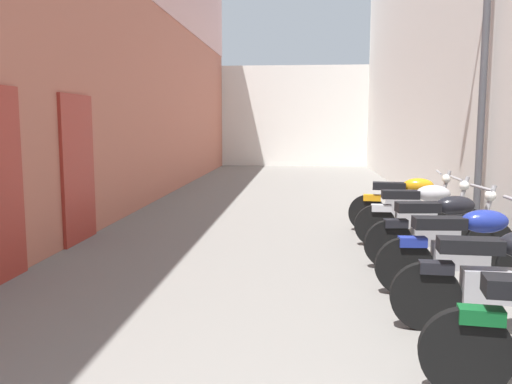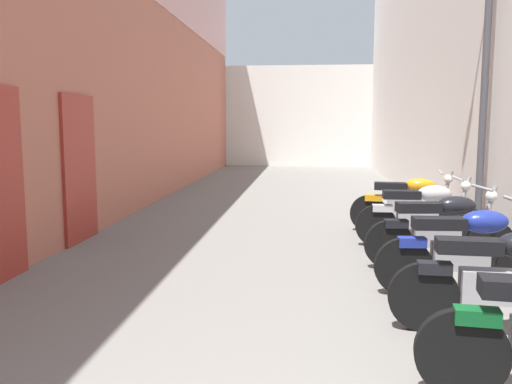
# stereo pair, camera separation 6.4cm
# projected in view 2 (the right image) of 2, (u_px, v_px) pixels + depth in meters

# --- Properties ---
(ground_plane) EXTENTS (38.47, 38.47, 0.00)m
(ground_plane) POSITION_uv_depth(u_px,v_px,m) (282.00, 226.00, 9.33)
(ground_plane) COLOR slate
(building_left) EXTENTS (0.45, 22.47, 7.98)m
(building_left) POSITION_uv_depth(u_px,v_px,m) (133.00, 13.00, 11.05)
(building_left) COLOR #B76651
(building_left) RESTS_ON ground
(building_right) EXTENTS (0.45, 22.47, 6.67)m
(building_right) POSITION_uv_depth(u_px,v_px,m) (451.00, 43.00, 10.57)
(building_right) COLOR silver
(building_right) RESTS_ON ground
(building_far_end) EXTENTS (9.01, 2.00, 4.12)m
(building_far_end) POSITION_uv_depth(u_px,v_px,m) (298.00, 116.00, 23.12)
(building_far_end) COLOR silver
(building_far_end) RESTS_ON ground
(motorcycle_fourth) EXTENTS (1.85, 0.58, 1.04)m
(motorcycle_fourth) POSITION_uv_depth(u_px,v_px,m) (503.00, 278.00, 4.49)
(motorcycle_fourth) COLOR black
(motorcycle_fourth) RESTS_ON ground
(motorcycle_fifth) EXTENTS (1.85, 0.58, 1.04)m
(motorcycle_fifth) POSITION_uv_depth(u_px,v_px,m) (466.00, 248.00, 5.54)
(motorcycle_fifth) COLOR black
(motorcycle_fifth) RESTS_ON ground
(motorcycle_sixth) EXTENTS (1.85, 0.58, 1.04)m
(motorcycle_sixth) POSITION_uv_depth(u_px,v_px,m) (441.00, 228.00, 6.59)
(motorcycle_sixth) COLOR black
(motorcycle_sixth) RESTS_ON ground
(motorcycle_seventh) EXTENTS (1.85, 0.58, 1.04)m
(motorcycle_seventh) POSITION_uv_depth(u_px,v_px,m) (422.00, 213.00, 7.72)
(motorcycle_seventh) COLOR black
(motorcycle_seventh) RESTS_ON ground
(motorcycle_eighth) EXTENTS (1.84, 0.58, 1.04)m
(motorcycle_eighth) POSITION_uv_depth(u_px,v_px,m) (409.00, 203.00, 8.72)
(motorcycle_eighth) COLOR black
(motorcycle_eighth) RESTS_ON ground
(street_lamp) EXTENTS (0.79, 0.18, 5.04)m
(street_lamp) POSITION_uv_depth(u_px,v_px,m) (481.00, 39.00, 7.38)
(street_lamp) COLOR #47474C
(street_lamp) RESTS_ON ground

